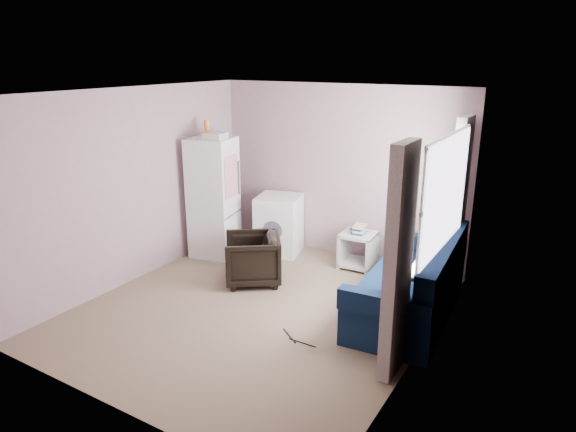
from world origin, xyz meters
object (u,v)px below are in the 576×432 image
object	(u,v)px
armchair	(252,257)
side_table	(358,247)
washing_machine	(279,223)
fridge	(214,197)
sofa	(413,289)

from	to	relation	value
armchair	side_table	distance (m)	1.53
washing_machine	side_table	distance (m)	1.28
fridge	sofa	distance (m)	3.22
sofa	washing_machine	bearing A→B (deg)	154.73
fridge	washing_machine	world-z (taller)	fridge
washing_machine	side_table	xyz separation A→B (m)	(1.27, 0.07, -0.16)
armchair	sofa	world-z (taller)	sofa
armchair	side_table	bearing A→B (deg)	103.77
side_table	washing_machine	bearing A→B (deg)	-176.96
fridge	side_table	world-z (taller)	fridge
armchair	washing_machine	xyz separation A→B (m)	(-0.28, 1.10, 0.10)
fridge	side_table	distance (m)	2.22
fridge	washing_machine	size ratio (longest dim) A/B	2.27
washing_machine	fridge	bearing A→B (deg)	-159.42
armchair	sofa	distance (m)	2.10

